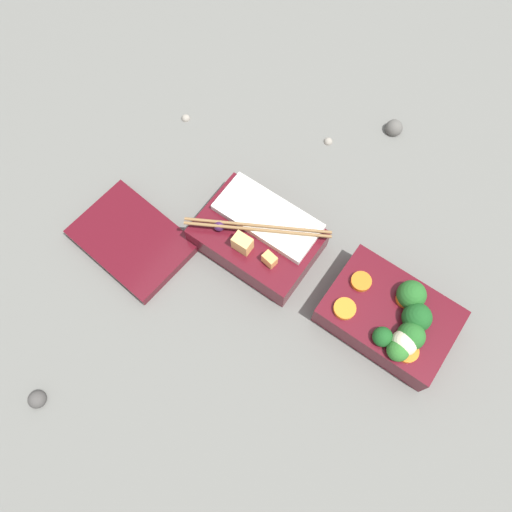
{
  "coord_description": "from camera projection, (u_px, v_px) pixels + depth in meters",
  "views": [
    {
      "loc": [
        -0.08,
        0.28,
        0.75
      ],
      "look_at": [
        0.09,
        0.04,
        0.05
      ],
      "focal_mm": 35.0,
      "sensor_mm": 36.0,
      "label": 1
    }
  ],
  "objects": [
    {
      "name": "pebble_3",
      "position": [
        186.0,
        117.0,
        0.91
      ],
      "size": [
        0.02,
        0.02,
        0.02
      ],
      "primitive_type": "sphere",
      "color": "gray",
      "rests_on": "ground_plane"
    },
    {
      "name": "pebble_0",
      "position": [
        37.0,
        399.0,
        0.72
      ],
      "size": [
        0.03,
        0.03,
        0.03
      ],
      "primitive_type": "sphere",
      "color": "#474442",
      "rests_on": "ground_plane"
    },
    {
      "name": "bento_tray_vegetable",
      "position": [
        393.0,
        317.0,
        0.74
      ],
      "size": [
        0.19,
        0.13,
        0.08
      ],
      "color": "#510F19",
      "rests_on": "ground_plane"
    },
    {
      "name": "bento_lid",
      "position": [
        132.0,
        240.0,
        0.81
      ],
      "size": [
        0.2,
        0.14,
        0.02
      ],
      "primitive_type": "cube",
      "rotation": [
        0.0,
        0.0,
        -0.09
      ],
      "color": "#510F19",
      "rests_on": "ground_plane"
    },
    {
      "name": "bento_tray_rice",
      "position": [
        258.0,
        236.0,
        0.79
      ],
      "size": [
        0.2,
        0.13,
        0.08
      ],
      "color": "#510F19",
      "rests_on": "ground_plane"
    },
    {
      "name": "ground_plane",
      "position": [
        320.0,
        279.0,
        0.8
      ],
      "size": [
        3.0,
        3.0,
        0.0
      ],
      "primitive_type": "plane",
      "color": "slate"
    },
    {
      "name": "pebble_2",
      "position": [
        328.0,
        141.0,
        0.89
      ],
      "size": [
        0.02,
        0.02,
        0.02
      ],
      "primitive_type": "sphere",
      "color": "gray",
      "rests_on": "ground_plane"
    },
    {
      "name": "pebble_1",
      "position": [
        394.0,
        128.0,
        0.9
      ],
      "size": [
        0.03,
        0.03,
        0.03
      ],
      "primitive_type": "sphere",
      "color": "#595651",
      "rests_on": "ground_plane"
    }
  ]
}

